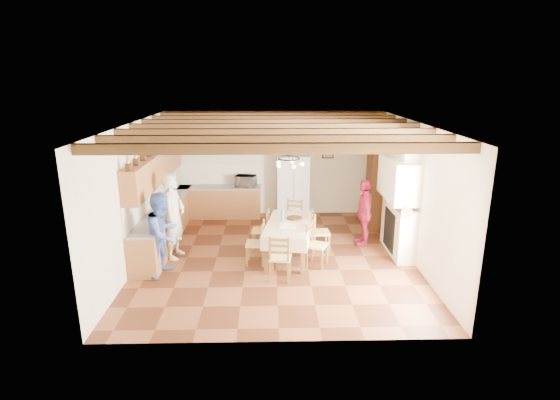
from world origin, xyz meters
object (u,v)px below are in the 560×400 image
object	(u,v)px
refrigerator	(293,185)
person_woman_blue	(163,234)
person_woman_red	(364,213)
chair_end_far	(293,219)
chair_left_near	(255,243)
person_man	(174,216)
chair_right_near	(317,244)
microwave	(246,181)
dining_table	(289,226)
hutch	(377,184)
chair_right_far	(321,231)
chair_end_near	(280,257)
chair_left_far	(261,230)

from	to	relation	value
refrigerator	person_woman_blue	world-z (taller)	refrigerator
refrigerator	person_woman_red	distance (m)	2.78
chair_end_far	person_woman_red	xyz separation A→B (m)	(1.66, -0.49, 0.33)
chair_left_near	person_man	distance (m)	1.91
person_man	refrigerator	bearing A→B (deg)	-33.95
chair_right_near	microwave	bearing A→B (deg)	49.34
dining_table	chair_left_near	bearing A→B (deg)	-155.19
refrigerator	chair_right_near	xyz separation A→B (m)	(0.32, -3.49, -0.42)
chair_right_near	person_woman_red	distance (m)	1.75
dining_table	chair_left_near	size ratio (longest dim) A/B	2.06
dining_table	chair_left_near	xyz separation A→B (m)	(-0.73, -0.34, -0.25)
hutch	chair_left_near	bearing A→B (deg)	-136.85
chair_right_far	chair_end_far	xyz separation A→B (m)	(-0.59, 0.88, 0.00)
chair_end_near	person_man	size ratio (longest dim) A/B	0.50
chair_right_far	microwave	bearing A→B (deg)	31.55
chair_right_far	chair_end_far	size ratio (longest dim) A/B	1.00
dining_table	chair_right_near	size ratio (longest dim) A/B	2.06
chair_end_far	chair_left_far	bearing A→B (deg)	-121.52
refrigerator	chair_end_near	world-z (taller)	refrigerator
refrigerator	person_woman_blue	size ratio (longest dim) A/B	1.04
person_woman_blue	person_woman_red	world-z (taller)	person_woman_blue
microwave	chair_left_far	bearing A→B (deg)	-69.26
chair_left_far	microwave	xyz separation A→B (m)	(-0.46, 2.46, 0.58)
hutch	chair_left_far	size ratio (longest dim) A/B	2.41
hutch	chair_end_far	distance (m)	2.57
chair_left_far	microwave	bearing A→B (deg)	-164.24
chair_left_near	chair_end_near	size ratio (longest dim) A/B	1.00
chair_right_far	chair_end_far	bearing A→B (deg)	30.21
chair_end_near	chair_end_far	world-z (taller)	same
chair_right_near	chair_right_far	bearing A→B (deg)	11.46
dining_table	chair_right_far	distance (m)	0.86
chair_right_far	chair_left_far	bearing A→B (deg)	79.97
person_woman_blue	microwave	xyz separation A→B (m)	(1.49, 3.73, 0.19)
hutch	chair_end_near	size ratio (longest dim) A/B	2.41
chair_left_near	person_woman_red	xyz separation A→B (m)	(2.55, 1.05, 0.33)
chair_right_far	chair_right_near	bearing A→B (deg)	164.64
dining_table	microwave	size ratio (longest dim) A/B	3.50
chair_end_near	person_man	bearing A→B (deg)	-18.42
chair_left_far	microwave	distance (m)	2.57
dining_table	microwave	xyz separation A→B (m)	(-1.09, 2.95, 0.33)
person_woman_red	microwave	xyz separation A→B (m)	(-2.91, 2.24, 0.25)
refrigerator	microwave	size ratio (longest dim) A/B	3.19
chair_left_near	chair_right_far	xyz separation A→B (m)	(1.48, 0.67, 0.00)
chair_left_near	person_woman_blue	distance (m)	1.94
chair_right_near	person_man	bearing A→B (deg)	103.32
dining_table	person_man	world-z (taller)	person_man
dining_table	refrigerator	bearing A→B (deg)	84.97
person_man	person_woman_blue	distance (m)	0.86
chair_left_far	chair_right_near	distance (m)	1.55
hutch	person_woman_red	xyz separation A→B (m)	(-0.64, -1.41, -0.35)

